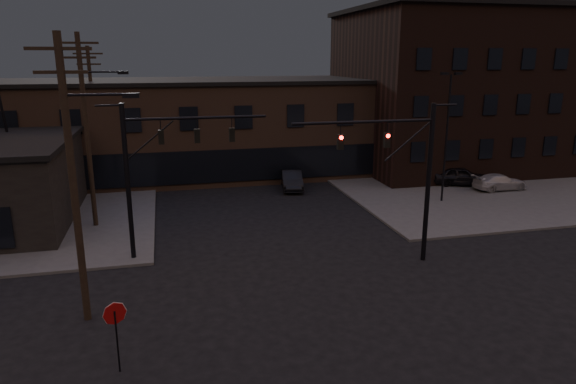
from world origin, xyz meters
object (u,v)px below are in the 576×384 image
at_px(traffic_signal_far, 153,163).
at_px(stop_sign, 115,321).
at_px(car_crossing, 292,180).
at_px(parked_car_lot_b, 500,182).
at_px(traffic_signal_near, 408,167).
at_px(parked_car_lot_a, 461,176).

relative_size(traffic_signal_far, stop_sign, 3.23).
relative_size(traffic_signal_far, car_crossing, 1.81).
bearing_deg(parked_car_lot_b, stop_sign, 122.51).
distance_m(traffic_signal_near, parked_car_lot_a, 18.07).
bearing_deg(stop_sign, traffic_signal_near, 25.90).
xyz_separation_m(traffic_signal_near, stop_sign, (-13.36, -6.49, -3.09)).
bearing_deg(car_crossing, stop_sign, -107.72).
height_order(traffic_signal_near, parked_car_lot_b, traffic_signal_near).
relative_size(traffic_signal_near, parked_car_lot_b, 1.90).
bearing_deg(parked_car_lot_a, stop_sign, 150.15).
bearing_deg(parked_car_lot_b, traffic_signal_far, 105.98).
height_order(parked_car_lot_b, car_crossing, car_crossing).
height_order(parked_car_lot_a, car_crossing, parked_car_lot_a).
bearing_deg(car_crossing, traffic_signal_near, -73.93).
bearing_deg(traffic_signal_far, stop_sign, -97.32).
xyz_separation_m(traffic_signal_far, stop_sign, (-1.28, -9.99, -3.17)).
bearing_deg(car_crossing, parked_car_lot_b, -7.30).
xyz_separation_m(traffic_signal_far, car_crossing, (10.23, 12.44, -4.28)).
distance_m(traffic_signal_near, parked_car_lot_b, 18.16).
bearing_deg(car_crossing, parked_car_lot_a, -1.55).
bearing_deg(parked_car_lot_b, parked_car_lot_a, 44.70).
bearing_deg(parked_car_lot_b, car_crossing, 72.37).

